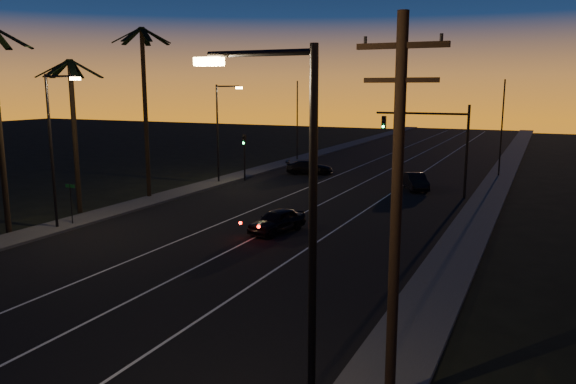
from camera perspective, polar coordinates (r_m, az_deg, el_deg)
The scene contains 20 objects.
road at distance 37.53m, azimuth 0.83°, elevation -2.11°, with size 20.00×170.00×0.01m, color black.
sidewalk_left at distance 43.19m, azimuth -12.87°, elevation -0.60°, with size 2.40×170.00×0.16m, color #3A3A37.
sidewalk_right at distance 34.64m, azimuth 18.05°, elevation -3.59°, with size 2.40×170.00×0.16m, color #3A3A37.
lane_stripe_left at distance 38.81m, azimuth -3.22°, elevation -1.68°, with size 0.12×160.00×0.01m, color silver.
lane_stripe_mid at distance 37.33m, azimuth 1.54°, elevation -2.16°, with size 0.12×160.00×0.01m, color silver.
lane_stripe_right at distance 36.13m, azimuth 6.65°, elevation -2.66°, with size 0.12×160.00×0.01m, color silver.
palm_mid at distance 39.32m, azimuth -20.95°, elevation 6.98°, with size 4.25×4.16×10.03m.
palm_far at distance 43.04m, azimuth -14.35°, elevation 9.40°, with size 4.25×4.16×12.53m.
streetlight_left_near at distance 34.82m, azimuth -22.65°, elevation 4.95°, with size 2.55×0.26×9.00m.
streetlight_left_far at distance 48.81m, azimuth -6.87°, elevation 6.75°, with size 2.55×0.26×8.50m.
streetlight_right_near at distance 10.74m, azimuth 1.04°, elevation -5.11°, with size 2.55×0.26×9.00m.
street_sign at distance 36.06m, azimuth -21.19°, elevation -0.67°, with size 0.70×0.06×2.60m.
utility_pole at distance 14.16m, azimuth 10.95°, elevation -1.49°, with size 2.20×0.28×10.00m.
signal_mast at distance 44.28m, azimuth 14.75°, elevation 5.74°, with size 7.10×0.41×7.00m.
signal_post at distance 50.10m, azimuth -4.47°, elevation 4.40°, with size 0.28×0.37×4.20m.
far_pole_left at distance 64.04m, azimuth 0.94°, elevation 7.20°, with size 0.14×0.14×9.00m, color black.
far_pole_right at distance 55.73m, azimuth 20.89°, elevation 6.02°, with size 0.14×0.14×9.00m, color black.
lead_car at distance 32.36m, azimuth -1.12°, elevation -2.94°, with size 2.55×4.64×1.34m.
right_car at distance 47.02m, azimuth 12.84°, elevation 1.05°, with size 3.03×4.33×1.35m.
cross_car at distance 54.29m, azimuth 2.18°, elevation 2.53°, with size 4.90×3.34×1.32m.
Camera 1 is at (14.86, -3.47, 8.22)m, focal length 35.00 mm.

